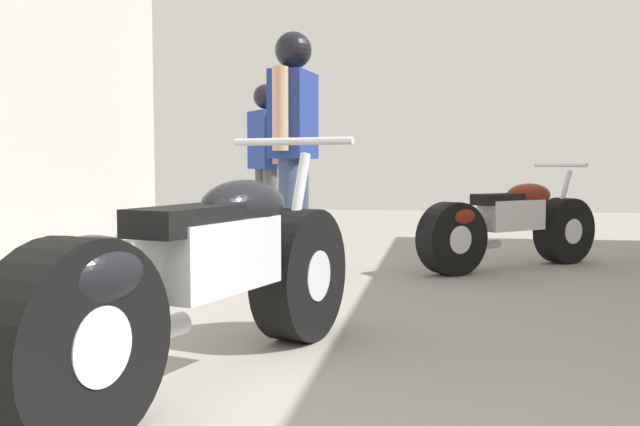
{
  "coord_description": "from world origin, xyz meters",
  "views": [
    {
      "loc": [
        0.41,
        -0.76,
        0.82
      ],
      "look_at": [
        -0.27,
        3.24,
        0.53
      ],
      "focal_mm": 39.39,
      "sensor_mm": 36.0,
      "label": 1
    }
  ],
  "objects_px": {
    "motorcycle_maroon_cruiser": "(208,279)",
    "mechanic_in_blue": "(266,149)",
    "motorcycle_black_naked": "(508,225)",
    "mechanic_with_helmet": "(294,128)"
  },
  "relations": [
    {
      "from": "mechanic_in_blue",
      "to": "motorcycle_black_naked",
      "type": "bearing_deg",
      "value": -30.71
    },
    {
      "from": "motorcycle_maroon_cruiser",
      "to": "mechanic_in_blue",
      "type": "distance_m",
      "value": 4.6
    },
    {
      "from": "motorcycle_maroon_cruiser",
      "to": "mechanic_in_blue",
      "type": "height_order",
      "value": "mechanic_in_blue"
    },
    {
      "from": "mechanic_with_helmet",
      "to": "motorcycle_maroon_cruiser",
      "type": "bearing_deg",
      "value": -84.64
    },
    {
      "from": "motorcycle_black_naked",
      "to": "mechanic_with_helmet",
      "type": "bearing_deg",
      "value": -168.72
    },
    {
      "from": "motorcycle_maroon_cruiser",
      "to": "mechanic_with_helmet",
      "type": "bearing_deg",
      "value": 95.36
    },
    {
      "from": "motorcycle_maroon_cruiser",
      "to": "motorcycle_black_naked",
      "type": "height_order",
      "value": "motorcycle_maroon_cruiser"
    },
    {
      "from": "motorcycle_black_naked",
      "to": "mechanic_in_blue",
      "type": "height_order",
      "value": "mechanic_in_blue"
    },
    {
      "from": "motorcycle_black_naked",
      "to": "mechanic_in_blue",
      "type": "distance_m",
      "value": 2.71
    },
    {
      "from": "mechanic_with_helmet",
      "to": "motorcycle_black_naked",
      "type": "bearing_deg",
      "value": 11.28
    }
  ]
}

